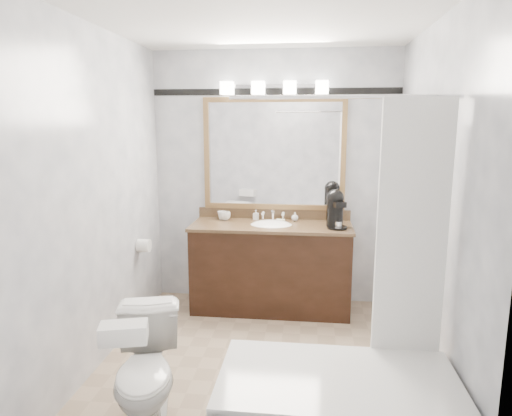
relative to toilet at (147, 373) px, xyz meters
name	(u,v)px	position (x,y,z in m)	size (l,w,h in m)	color
room	(260,201)	(0.59, 0.83, 0.90)	(2.42, 2.62, 2.52)	tan
vanity	(271,265)	(0.59, 1.85, 0.10)	(1.53, 0.58, 0.97)	black
mirror	(274,154)	(0.59, 2.11, 1.15)	(1.40, 0.04, 1.10)	#987244
vanity_light_bar	(274,87)	(0.59, 2.06, 1.79)	(1.02, 0.14, 0.12)	silver
accent_stripe	(275,92)	(0.59, 2.12, 1.75)	(2.40, 0.01, 0.06)	black
bathtub	(341,403)	(1.14, -0.07, -0.06)	(1.30, 0.75, 1.96)	white
tp_roll	(144,246)	(-0.55, 1.50, 0.35)	(0.12, 0.12, 0.11)	white
toilet	(147,373)	(0.00, 0.00, 0.00)	(0.39, 0.68, 0.69)	white
tissue_box	(124,333)	(0.00, -0.29, 0.39)	(0.24, 0.13, 0.10)	white
coffee_maker	(335,208)	(1.18, 1.79, 0.69)	(0.19, 0.23, 0.36)	black
cup_left	(225,216)	(0.11, 1.99, 0.55)	(0.11, 0.11, 0.08)	white
cup_right	(222,215)	(0.07, 2.02, 0.55)	(0.09, 0.09, 0.08)	white
soap_bottle_a	(256,215)	(0.41, 2.04, 0.55)	(0.04, 0.05, 0.10)	white
soap_bottle_b	(295,217)	(0.80, 2.03, 0.55)	(0.07, 0.07, 0.09)	white
soap_bar	(281,221)	(0.67, 1.97, 0.52)	(0.08, 0.05, 0.03)	beige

